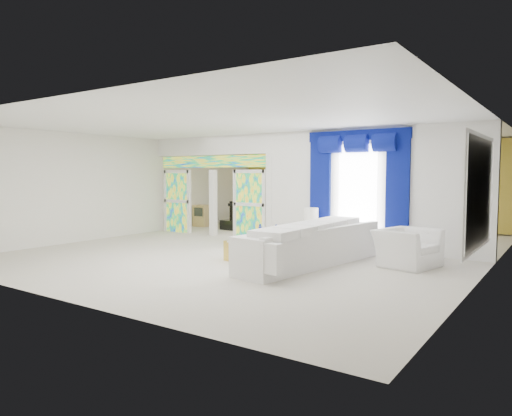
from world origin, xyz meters
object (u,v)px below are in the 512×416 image
Objects in this scene: coffee_table at (265,247)px; armchair at (407,248)px; grand_piano at (260,213)px; console_table at (322,240)px; white_sofa at (312,247)px.

armchair reaches higher than coffee_table.
coffee_table is 1.09× the size of grand_piano.
armchair is at bearing -24.81° from console_table.
grand_piano is (-4.94, 5.50, 0.08)m from white_sofa.
white_sofa is 1.39m from coffee_table.
white_sofa is 2.00× the size of coffee_table.
coffee_table is 1.91m from console_table.
white_sofa reaches higher than console_table.
armchair is at bearing 12.67° from coffee_table.
coffee_table is 1.52× the size of console_table.
console_table is 2.75m from armchair.
armchair reaches higher than console_table.
console_table is (-0.82, 2.13, -0.16)m from white_sofa.
grand_piano is (-6.61, 4.52, 0.07)m from armchair.
white_sofa is at bearing 134.29° from armchair.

